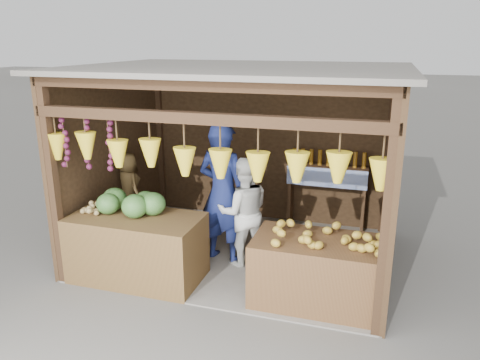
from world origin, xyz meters
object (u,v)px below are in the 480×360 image
at_px(counter_left, 137,248).
at_px(woman_standing, 244,212).
at_px(man_standing, 223,193).
at_px(counter_right, 317,272).
at_px(vendor_seated, 129,187).

xyz_separation_m(counter_left, woman_standing, (1.18, 0.80, 0.33)).
distance_m(counter_left, man_standing, 1.33).
height_order(counter_left, woman_standing, woman_standing).
height_order(counter_right, man_standing, man_standing).
bearing_deg(vendor_seated, man_standing, -156.41).
relative_size(counter_left, vendor_seated, 1.59).
relative_size(counter_right, woman_standing, 0.98).
xyz_separation_m(man_standing, woman_standing, (0.31, -0.03, -0.23)).
xyz_separation_m(counter_right, man_standing, (-1.42, 0.75, 0.59)).
relative_size(counter_right, vendor_seated, 1.42).
bearing_deg(woman_standing, man_standing, -30.43).
bearing_deg(woman_standing, counter_right, 122.52).
relative_size(counter_left, man_standing, 0.84).
distance_m(counter_left, counter_right, 2.29).
bearing_deg(man_standing, counter_left, 55.83).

